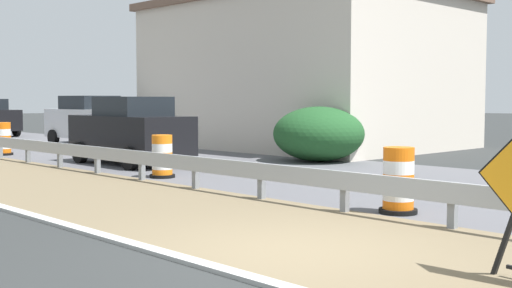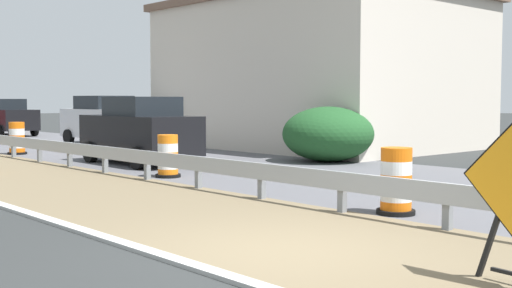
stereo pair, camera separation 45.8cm
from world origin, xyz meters
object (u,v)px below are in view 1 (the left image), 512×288
Objects in this scene: traffic_barrel_nearest at (398,183)px; car_lead_near_lane at (131,131)px; traffic_barrel_close at (162,158)px; traffic_barrel_far at (3,140)px; utility_pole_near at (300,12)px; car_distant_a at (92,120)px.

car_lead_near_lane is (1.43, 10.28, 0.49)m from traffic_barrel_nearest.
traffic_barrel_far is at bearing 90.64° from traffic_barrel_close.
utility_pole_near is (7.18, 1.90, 4.41)m from traffic_barrel_close.
traffic_barrel_far is (0.02, 16.07, 0.00)m from traffic_barrel_nearest.
traffic_barrel_nearest is at bearing 172.87° from car_lead_near_lane.
traffic_barrel_close is 12.33m from car_distant_a.
traffic_barrel_close is at bearing -165.18° from utility_pole_near.
traffic_barrel_close is 0.23× the size of car_distant_a.
traffic_barrel_nearest is 16.07m from traffic_barrel_far.
traffic_barrel_far is at bearing -66.70° from car_distant_a.
utility_pole_near reaches higher than car_distant_a.
traffic_barrel_close is 8.64m from utility_pole_near.
car_lead_near_lane is at bearing 82.11° from traffic_barrel_nearest.
utility_pole_near is at bearing 14.82° from traffic_barrel_close.
traffic_barrel_nearest is 0.27× the size of car_lead_near_lane.
traffic_barrel_far is 11.16m from utility_pole_near.
car_lead_near_lane is at bearing 68.84° from traffic_barrel_close.
car_distant_a is at bearing 104.87° from utility_pole_near.
traffic_barrel_nearest reaches higher than traffic_barrel_close.
traffic_barrel_nearest is at bearing -91.03° from traffic_barrel_close.
traffic_barrel_nearest is at bearing -16.73° from car_distant_a.
utility_pole_near is at bearing -103.21° from car_lead_near_lane.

